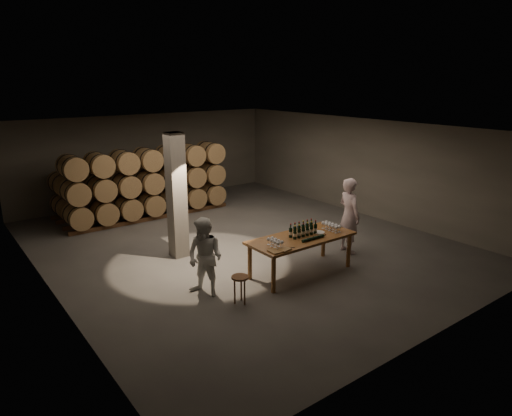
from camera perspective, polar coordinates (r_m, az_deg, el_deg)
room at (r=11.64m, az=-9.90°, el=1.47°), size 12.00×12.00×12.00m
tasting_table at (r=10.73m, az=5.68°, el=-4.12°), size 2.60×1.10×0.90m
barrel_stack_back at (r=16.60m, az=-15.15°, el=2.74°), size 5.48×0.95×1.57m
barrel_stack_front at (r=15.26m, az=-13.25°, el=3.16°), size 5.48×0.95×2.31m
bottle_cluster at (r=10.76m, az=5.91°, el=-2.82°), size 0.73×0.23×0.33m
lying_bottles at (r=10.53m, az=7.18°, el=-3.76°), size 0.74×0.07×0.07m
glass_cluster_left at (r=10.02m, az=2.41°, el=-4.15°), size 0.19×0.41×0.17m
glass_cluster_right at (r=11.20m, az=9.39°, el=-2.12°), size 0.20×0.53×0.18m
plate at (r=11.03m, az=7.84°, el=-3.02°), size 0.29×0.29×0.02m
notebook_near at (r=9.86m, az=3.56°, el=-5.19°), size 0.30×0.26×0.03m
notebook_corner at (r=9.76m, az=2.37°, el=-5.43°), size 0.24×0.30×0.02m
pen at (r=10.00m, az=4.48°, el=-4.96°), size 0.15×0.05×0.01m
stool at (r=9.40m, az=-2.01°, el=-9.13°), size 0.35×0.35×0.59m
person_man at (r=12.14m, az=11.55°, el=-0.94°), size 0.60×0.81×2.01m
person_woman at (r=9.65m, az=-6.38°, el=-6.15°), size 0.92×1.02×1.70m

